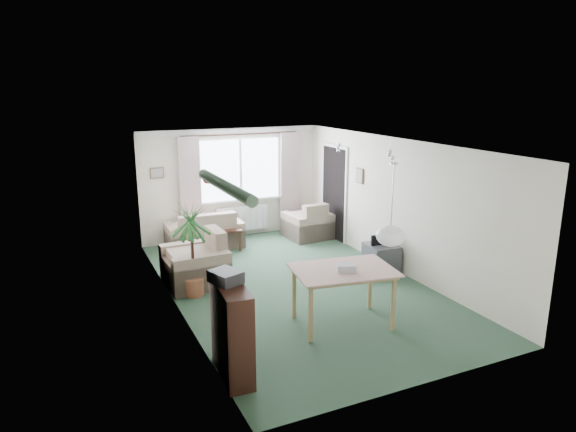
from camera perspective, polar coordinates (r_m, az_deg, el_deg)
name	(u,v)px	position (r m, az deg, el deg)	size (l,w,h in m)	color
ground	(295,286)	(8.74, 0.83, -7.77)	(6.50, 6.50, 0.00)	#2C4934
window	(240,169)	(11.30, -5.33, 5.18)	(1.80, 0.03, 1.30)	white
curtain_rod	(241,134)	(11.13, -5.29, 9.03)	(2.60, 0.03, 0.03)	black
curtain_left	(190,185)	(10.92, -10.83, 3.44)	(0.45, 0.08, 2.00)	beige
curtain_right	(290,177)	(11.68, 0.20, 4.39)	(0.45, 0.08, 2.00)	beige
radiator	(242,218)	(11.49, -5.14, -0.27)	(1.20, 0.10, 0.55)	white
doorway	(334,194)	(11.21, 5.16, 2.50)	(0.03, 0.95, 2.00)	black
pendant_lamp	(391,236)	(6.48, 11.32, -2.17)	(0.36, 0.36, 0.36)	white
tinsel_garland	(225,186)	(5.34, -7.05, 3.33)	(1.60, 1.60, 0.12)	#196626
bauble_cluster_a	(338,145)	(9.56, 5.63, 7.85)	(0.20, 0.20, 0.20)	silver
bauble_cluster_b	(391,152)	(8.73, 11.35, 7.03)	(0.20, 0.20, 0.20)	silver
wall_picture_back	(157,173)	(10.84, -14.37, 4.66)	(0.28, 0.03, 0.22)	brown
wall_picture_right	(360,176)	(10.26, 7.98, 4.45)	(0.03, 0.24, 0.30)	brown
sofa	(204,229)	(10.81, -9.29, -1.44)	(1.54, 0.82, 0.77)	#C2A793
armchair_corner	(308,220)	(11.33, 2.18, -0.40)	(0.91, 0.86, 0.81)	beige
armchair_left	(195,258)	(8.83, -10.34, -4.61)	(1.03, 0.97, 0.92)	beige
coffee_table	(218,238)	(10.71, -7.77, -2.43)	(0.99, 0.55, 0.45)	black
photo_frame	(217,223)	(10.67, -7.93, -0.80)	(0.12, 0.02, 0.16)	brown
bookshelf	(232,330)	(6.07, -6.27, -12.52)	(0.30, 0.91, 1.11)	black
hifi_box	(226,277)	(5.89, -6.94, -6.72)	(0.28, 0.35, 0.14)	#333438
houseplant	(192,249)	(8.24, -10.58, -3.67)	(0.66, 0.66, 1.55)	#1C501B
dining_table	(342,297)	(7.32, 6.07, -8.98)	(1.29, 0.86, 0.81)	tan
gift_box	(346,268)	(7.07, 6.44, -5.81)	(0.25, 0.18, 0.12)	silver
tv_cube	(381,258)	(9.44, 10.30, -4.64)	(0.51, 0.56, 0.51)	#36353A
pet_bed	(363,273)	(9.23, 8.32, -6.33)	(0.55, 0.55, 0.11)	#262095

